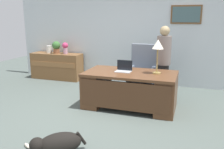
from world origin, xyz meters
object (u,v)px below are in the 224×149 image
Objects in this scene: desk at (130,89)px; person_standing at (163,62)px; vase_empty at (49,49)px; dog_toy_bone at (27,146)px; vase_with_flowers at (65,48)px; laptop at (124,69)px; potted_plant at (56,47)px; dog_lying at (57,144)px; credenza at (57,66)px; armchair at (142,73)px; desk_lamp at (158,46)px.

desk is 1.12× the size of person_standing.
dog_toy_bone is (1.93, -3.63, -0.85)m from vase_empty.
vase_with_flowers reaches higher than desk.
vase_with_flowers is at bearing 110.75° from dog_toy_bone.
laptop is 0.89× the size of potted_plant.
person_standing reaches higher than dog_lying.
credenza is 4.28× the size of potted_plant.
vase_with_flowers is (-2.93, 0.80, 0.11)m from person_standing.
desk is 3.13m from credenza.
armchair is (0.06, 0.95, 0.12)m from desk.
desk_lamp reaches higher than potted_plant.
desk reaches higher than dog_lying.
dog_toy_bone is at bearing -65.10° from credenza.
potted_plant reaches higher than vase_with_flowers.
dog_toy_bone is at bearing -125.76° from desk_lamp.
credenza is 0.55m from vase_empty.
vase_empty is (-2.99, 0.68, 0.36)m from armchair.
credenza is at bearing 166.14° from armchair.
desk is 5.74× the size of laptop.
armchair is 1.78× the size of desk_lamp.
credenza is at bearing 166.12° from person_standing.
dog_lying is at bearing -110.09° from person_standing.
potted_plant reaches higher than dog_toy_bone.
dog_toy_bone is (-1.55, -2.83, -0.82)m from person_standing.
desk is at bearing 63.66° from dog_toy_bone.
dog_lying is at bearing -58.94° from credenza.
desk_lamp is 1.86× the size of potted_plant.
armchair is 0.60m from person_standing.
person_standing is 2.50× the size of dog_lying.
credenza is at bearing -173.69° from potted_plant.
desk_lamp is at bearing -23.98° from vase_empty.
laptop is at bearing -132.79° from person_standing.
vase_with_flowers is (0.31, 0.00, 0.57)m from credenza.
dog_toy_bone is at bearing -112.22° from laptop.
armchair is 0.95m from laptop.
vase_with_flowers is 0.56m from vase_empty.
credenza is 0.65m from vase_with_flowers.
dog_toy_bone is at bearing -62.03° from vase_empty.
vase_with_flowers is at bearing 144.94° from laptop.
desk is at bearing -31.20° from credenza.
potted_plant is at bearing 148.65° from desk.
armchair is (2.74, -0.68, 0.13)m from credenza.
desk is 1.19× the size of credenza.
credenza is at bearing 121.06° from dog_lying.
potted_plant is (0.26, 0.00, 0.09)m from vase_empty.
vase_with_flowers is at bearing 152.08° from desk_lamp.
armchair reaches higher than credenza.
desk_lamp is 2.87m from dog_toy_bone.
person_standing is 3.32m from potted_plant.
desk_lamp reaches higher than dog_toy_bone.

